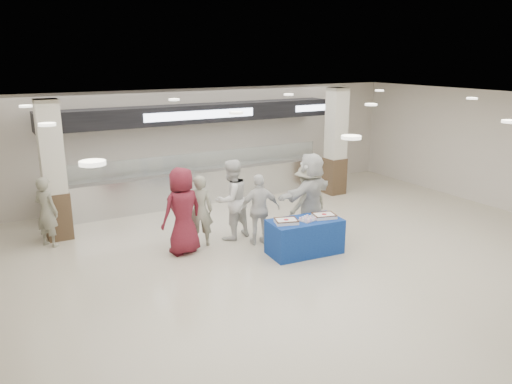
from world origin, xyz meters
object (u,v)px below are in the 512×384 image
chef_tall (231,200)px  soldier_a (200,211)px  sheet_cake_left (286,221)px  sheet_cake_right (324,215)px  soldier_b (308,201)px  display_table (305,237)px  cupcake_tray (308,219)px  chef_short (260,209)px  soldier_bg (47,212)px  civilian_white (310,195)px  civilian_maroon (182,211)px

chef_tall → soldier_a: bearing=-10.9°
sheet_cake_left → chef_tall: bearing=107.1°
sheet_cake_right → soldier_b: size_ratio=0.31×
display_table → soldier_a: soldier_a is taller
cupcake_tray → chef_tall: 1.92m
chef_tall → chef_short: bearing=106.0°
chef_tall → sheet_cake_right: bearing=113.6°
sheet_cake_left → display_table: bearing=-2.3°
sheet_cake_right → chef_short: 1.44m
soldier_a → soldier_bg: (-2.94, 1.64, -0.02)m
sheet_cake_right → chef_tall: chef_tall is taller
sheet_cake_left → chef_short: bearing=95.6°
soldier_b → civilian_white: 0.15m
sheet_cake_right → soldier_a: 2.72m
sheet_cake_left → sheet_cake_right: (0.90, -0.09, 0.00)m
sheet_cake_right → civilian_maroon: bearing=153.1°
soldier_bg → chef_short: bearing=-156.4°
sheet_cake_right → cupcake_tray: bearing=176.2°
chef_short → civilian_maroon: bearing=1.6°
chef_short → civilian_white: (1.25, -0.18, 0.19)m
cupcake_tray → soldier_bg: 5.73m
soldier_b → soldier_bg: soldier_b is taller
civilian_maroon → civilian_white: (2.94, -0.50, 0.06)m
display_table → soldier_a: (-1.77, 1.51, 0.43)m
civilian_maroon → sheet_cake_left: bearing=133.4°
soldier_b → soldier_bg: 5.84m
display_table → soldier_bg: bearing=150.9°
display_table → chef_tall: bearing=125.5°
sheet_cake_left → cupcake_tray: (0.50, -0.06, -0.02)m
civilian_maroon → chef_tall: size_ratio=1.01×
cupcake_tray → soldier_b: soldier_b is taller
cupcake_tray → civilian_maroon: civilian_maroon is taller
civilian_maroon → soldier_b: size_ratio=1.10×
cupcake_tray → soldier_a: bearing=139.3°
sheet_cake_left → civilian_maroon: bearing=144.5°
display_table → cupcake_tray: size_ratio=3.41×
sheet_cake_right → soldier_b: (0.22, 0.92, 0.06)m
civilian_maroon → soldier_a: (0.48, 0.22, -0.13)m
display_table → soldier_bg: 5.68m
soldier_b → sheet_cake_right: bearing=64.2°
sheet_cake_left → sheet_cake_right: bearing=-5.8°
sheet_cake_left → soldier_bg: 5.28m
sheet_cake_left → cupcake_tray: size_ratio=1.19×
sheet_cake_left → sheet_cake_right: size_ratio=1.01×
soldier_a → chef_tall: chef_tall is taller
display_table → chef_tall: 1.93m
chef_tall → soldier_bg: size_ratio=1.17×
sheet_cake_right → soldier_a: size_ratio=0.33×
chef_tall → soldier_b: 1.77m
sheet_cake_left → soldier_b: (1.12, 0.82, 0.06)m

